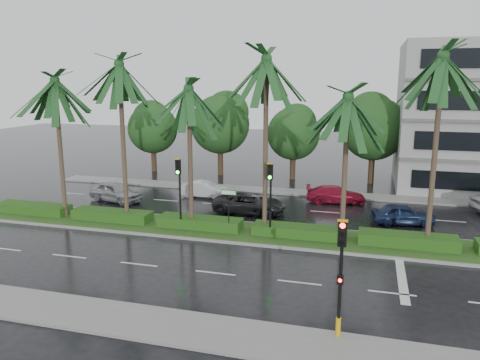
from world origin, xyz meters
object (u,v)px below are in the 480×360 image
(signal_near, at_px, (341,274))
(car_silver, at_px, (116,192))
(signal_median_left, at_px, (179,183))
(car_red, at_px, (336,194))
(street_sign, at_px, (229,200))
(car_white, at_px, (204,189))
(car_darkgrey, at_px, (249,203))
(car_blue, at_px, (403,214))

(signal_near, xyz_separation_m, car_silver, (-17.50, 15.13, -1.76))
(signal_median_left, height_order, car_silver, signal_median_left)
(signal_median_left, xyz_separation_m, car_red, (8.50, 9.48, -2.37))
(signal_near, distance_m, street_sign, 12.11)
(street_sign, xyz_separation_m, car_white, (-4.50, 8.26, -1.50))
(car_silver, distance_m, car_darkgrey, 10.51)
(street_sign, height_order, car_white, street_sign)
(car_darkgrey, distance_m, car_blue, 10.00)
(signal_near, bearing_deg, car_blue, 78.58)
(signal_near, height_order, car_darkgrey, signal_near)
(car_silver, bearing_deg, signal_near, -115.16)
(car_red, bearing_deg, car_blue, -140.72)
(car_silver, relative_size, car_darkgrey, 0.87)
(signal_near, bearing_deg, car_darkgrey, 115.42)
(signal_median_left, bearing_deg, car_darkgrey, 59.23)
(signal_median_left, bearing_deg, car_blue, 21.66)
(street_sign, relative_size, car_red, 0.60)
(car_darkgrey, xyz_separation_m, car_blue, (10.00, 0.12, -0.03))
(car_silver, xyz_separation_m, car_blue, (20.50, -0.28, -0.08))
(street_sign, bearing_deg, signal_median_left, -176.53)
(signal_near, xyz_separation_m, car_darkgrey, (-7.00, 14.73, -1.81))
(car_silver, relative_size, car_blue, 1.12)
(car_white, height_order, car_red, car_red)
(car_darkgrey, xyz_separation_m, car_red, (5.50, 4.44, -0.06))
(car_silver, xyz_separation_m, car_white, (6.00, 3.00, -0.11))
(car_red, relative_size, car_blue, 1.11)
(signal_median_left, height_order, car_darkgrey, signal_median_left)
(street_sign, height_order, car_silver, street_sign)
(signal_median_left, distance_m, car_darkgrey, 6.30)
(car_darkgrey, bearing_deg, signal_near, -156.07)
(signal_near, xyz_separation_m, car_blue, (3.00, 14.85, -1.84))
(signal_near, distance_m, signal_median_left, 13.93)
(car_red, bearing_deg, signal_median_left, 131.22)
(street_sign, bearing_deg, car_blue, 26.47)
(car_white, relative_size, car_blue, 0.97)
(car_darkgrey, bearing_deg, car_red, -52.57)
(car_darkgrey, height_order, car_blue, car_darkgrey)
(car_white, relative_size, car_darkgrey, 0.76)
(signal_median_left, xyz_separation_m, car_darkgrey, (3.00, 5.04, -2.31))
(car_white, xyz_separation_m, car_blue, (14.50, -3.28, 0.04))
(signal_median_left, bearing_deg, car_silver, 144.02)
(car_white, bearing_deg, car_red, -83.51)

